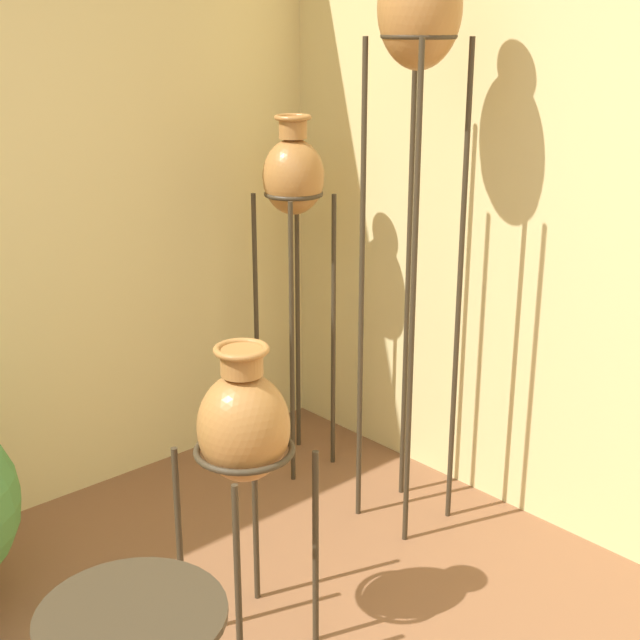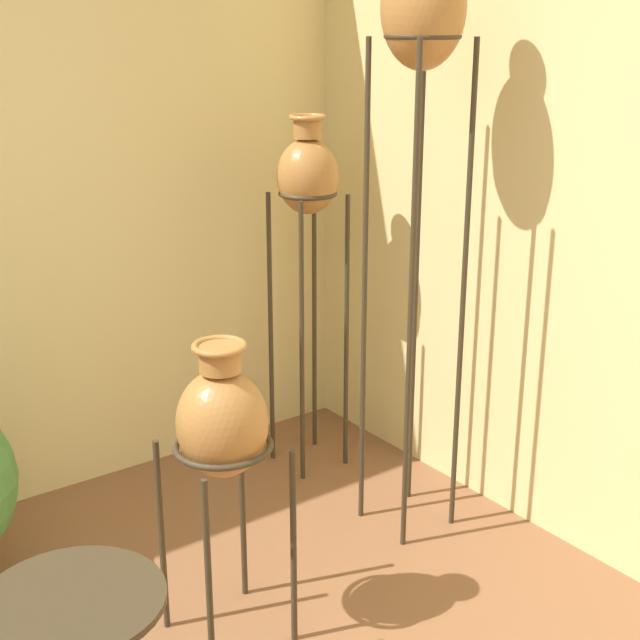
{
  "view_description": "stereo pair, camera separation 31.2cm",
  "coord_description": "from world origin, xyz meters",
  "views": [
    {
      "loc": [
        -0.62,
        -1.03,
        1.88
      ],
      "look_at": [
        1.42,
        1.22,
        0.86
      ],
      "focal_mm": 50.0,
      "sensor_mm": 36.0,
      "label": 1
    },
    {
      "loc": [
        -0.38,
        -1.23,
        1.88
      ],
      "look_at": [
        1.42,
        1.22,
        0.86
      ],
      "focal_mm": 50.0,
      "sensor_mm": 36.0,
      "label": 2
    }
  ],
  "objects": [
    {
      "name": "vase_stand_tall",
      "position": [
        1.74,
        1.07,
        1.85
      ],
      "size": [
        0.29,
        0.29,
        2.21
      ],
      "color": "#382D1E",
      "rests_on": "ground_plane"
    },
    {
      "name": "vase_stand_short",
      "position": [
        0.82,
        0.89,
        0.74
      ],
      "size": [
        0.32,
        0.32,
        1.0
      ],
      "color": "#382D1E",
      "rests_on": "ground_plane"
    },
    {
      "name": "vase_stand_medium",
      "position": [
        1.72,
        1.7,
        1.23
      ],
      "size": [
        0.25,
        0.25,
        1.53
      ],
      "color": "#382D1E",
      "rests_on": "ground_plane"
    }
  ]
}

